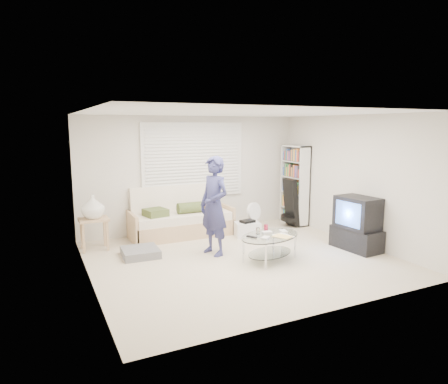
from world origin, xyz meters
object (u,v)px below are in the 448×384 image
futon_sofa (181,220)px  coffee_table (270,240)px  bookshelf (295,185)px  tv_unit (357,224)px

futon_sofa → coffee_table: futon_sofa is taller
coffee_table → bookshelf: bearing=46.2°
bookshelf → coffee_table: size_ratio=1.32×
bookshelf → futon_sofa: bearing=176.6°
tv_unit → futon_sofa: bearing=138.6°
futon_sofa → coffee_table: size_ratio=1.53×
coffee_table → tv_unit: bearing=-5.4°
futon_sofa → tv_unit: size_ratio=2.13×
tv_unit → coffee_table: size_ratio=0.72×
futon_sofa → tv_unit: 3.51m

